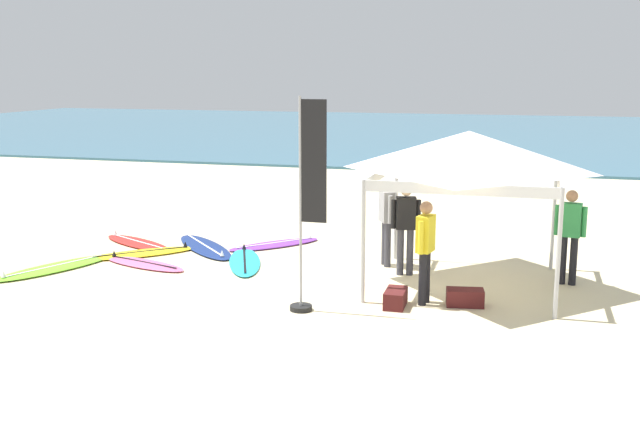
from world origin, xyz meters
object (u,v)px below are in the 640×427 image
person_yellow (425,245)px  person_grey (387,216)px  surfboard_lime (54,268)px  surfboard_yellow (142,253)px  surfboard_cyan (245,262)px  gear_bag_near_tent (465,298)px  surfboard_purple (275,244)px  surfboard_red (137,243)px  surfboard_pink (144,263)px  gear_bag_by_pole (395,298)px  person_black (406,223)px  person_green (570,230)px  surfboard_navy (205,247)px  banner_flag (307,214)px  canopy_tent (469,152)px

person_yellow → person_grey: bearing=115.4°
surfboard_lime → surfboard_yellow: 1.83m
surfboard_cyan → gear_bag_near_tent: (4.46, -1.58, 0.10)m
surfboard_purple → surfboard_red: bearing=-167.1°
person_yellow → surfboard_pink: bearing=170.5°
surfboard_red → surfboard_cyan: (2.88, -0.91, -0.00)m
surfboard_lime → gear_bag_by_pole: 6.76m
person_black → gear_bag_by_pole: size_ratio=2.85×
surfboard_purple → person_black: (3.12, -1.56, 0.95)m
person_black → person_green: 2.91m
person_grey → person_black: bearing=-50.6°
surfboard_red → surfboard_navy: size_ratio=0.95×
person_grey → surfboard_navy: bearing=175.0°
person_green → banner_flag: bearing=-146.3°
surfboard_pink → gear_bag_by_pole: gear_bag_by_pole is taller
person_green → banner_flag: banner_flag is taller
surfboard_lime → surfboard_purple: (3.46, 3.02, 0.00)m
surfboard_purple → person_yellow: bearing=-41.0°
surfboard_pink → banner_flag: (3.92, -1.83, 1.54)m
surfboard_pink → banner_flag: size_ratio=0.63×
person_green → gear_bag_by_pole: 3.55m
surfboard_red → person_green: size_ratio=1.31×
surfboard_purple → gear_bag_near_tent: (4.37, -3.16, 0.10)m
person_black → person_yellow: bearing=-70.4°
surfboard_red → person_grey: (5.62, -0.31, 0.95)m
surfboard_pink → surfboard_red: bearing=122.7°
person_green → gear_bag_near_tent: 2.56m
canopy_tent → gear_bag_near_tent: bearing=-84.3°
surfboard_lime → banner_flag: bearing=-11.3°
person_black → person_grey: size_ratio=1.00×
banner_flag → gear_bag_by_pole: 2.03m
surfboard_purple → gear_bag_near_tent: gear_bag_near_tent is taller
canopy_tent → gear_bag_near_tent: size_ratio=5.28×
canopy_tent → person_black: (-1.13, 0.35, -1.40)m
surfboard_red → person_green: bearing=-4.6°
person_green → gear_bag_near_tent: bearing=-133.1°
surfboard_yellow → person_yellow: size_ratio=1.24×
surfboard_lime → banner_flag: size_ratio=0.76×
surfboard_cyan → person_green: bearing=1.8°
surfboard_navy → person_yellow: person_yellow is taller
surfboard_yellow → gear_bag_near_tent: 6.97m
surfboard_lime → surfboard_purple: bearing=41.1°
surfboard_yellow → canopy_tent: bearing=-3.4°
surfboard_pink → banner_flag: 4.60m
surfboard_red → surfboard_yellow: size_ratio=1.06×
surfboard_cyan → gear_bag_by_pole: size_ratio=3.88×
canopy_tent → surfboard_lime: size_ratio=1.23×
canopy_tent → person_yellow: size_ratio=1.85×
canopy_tent → surfboard_yellow: size_ratio=1.49×
surfboard_lime → surfboard_purple: same height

